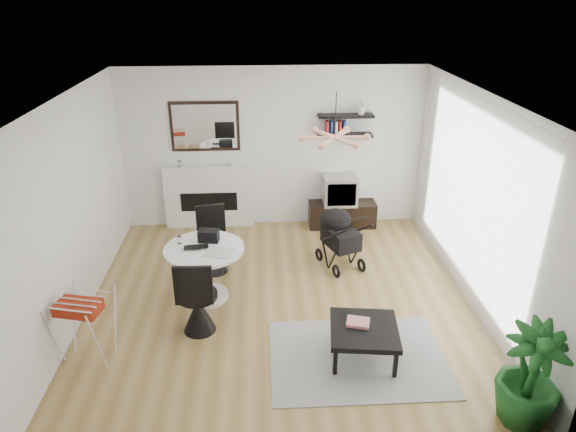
{
  "coord_description": "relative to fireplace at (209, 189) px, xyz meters",
  "views": [
    {
      "loc": [
        -0.22,
        -5.75,
        3.87
      ],
      "look_at": [
        0.13,
        0.4,
        1.07
      ],
      "focal_mm": 32.0,
      "sensor_mm": 36.0,
      "label": 1
    }
  ],
  "objects": [
    {
      "name": "floor",
      "position": [
        1.1,
        -2.42,
        -0.69
      ],
      "size": [
        5.0,
        5.0,
        0.0
      ],
      "primitive_type": "plane",
      "color": "olive",
      "rests_on": "ground"
    },
    {
      "name": "ceiling",
      "position": [
        1.1,
        -2.42,
        2.01
      ],
      "size": [
        5.0,
        5.0,
        0.0
      ],
      "primitive_type": "plane",
      "color": "white",
      "rests_on": "wall_back"
    },
    {
      "name": "wall_back",
      "position": [
        1.1,
        0.08,
        0.66
      ],
      "size": [
        5.0,
        0.0,
        5.0
      ],
      "primitive_type": "plane",
      "rotation": [
        1.57,
        0.0,
        0.0
      ],
      "color": "white",
      "rests_on": "floor"
    },
    {
      "name": "wall_left",
      "position": [
        -1.4,
        -2.42,
        0.66
      ],
      "size": [
        0.0,
        5.0,
        5.0
      ],
      "primitive_type": "plane",
      "rotation": [
        1.57,
        0.0,
        1.57
      ],
      "color": "white",
      "rests_on": "floor"
    },
    {
      "name": "wall_right",
      "position": [
        3.6,
        -2.42,
        0.66
      ],
      "size": [
        0.0,
        5.0,
        5.0
      ],
      "primitive_type": "plane",
      "rotation": [
        1.57,
        0.0,
        -1.57
      ],
      "color": "white",
      "rests_on": "floor"
    },
    {
      "name": "sheer_curtain",
      "position": [
        3.5,
        -2.22,
        0.66
      ],
      "size": [
        0.04,
        3.6,
        2.6
      ],
      "primitive_type": "cube",
      "color": "white",
      "rests_on": "wall_right"
    },
    {
      "name": "fireplace",
      "position": [
        0.0,
        0.0,
        0.0
      ],
      "size": [
        1.5,
        0.17,
        2.16
      ],
      "color": "white",
      "rests_on": "floor"
    },
    {
      "name": "shelf_lower",
      "position": [
        2.28,
        -0.05,
        0.91
      ],
      "size": [
        0.9,
        0.25,
        0.04
      ],
      "primitive_type": "cube",
      "color": "black",
      "rests_on": "wall_back"
    },
    {
      "name": "shelf_upper",
      "position": [
        2.28,
        -0.05,
        1.23
      ],
      "size": [
        0.9,
        0.25,
        0.04
      ],
      "primitive_type": "cube",
      "color": "black",
      "rests_on": "wall_back"
    },
    {
      "name": "pendant_lamp",
      "position": [
        1.8,
        -2.12,
        1.46
      ],
      "size": [
        0.9,
        0.9,
        0.1
      ],
      "primitive_type": null,
      "color": "tan",
      "rests_on": "ceiling"
    },
    {
      "name": "tv_console",
      "position": [
        2.28,
        -0.13,
        -0.47
      ],
      "size": [
        1.14,
        0.4,
        0.43
      ],
      "primitive_type": "cube",
      "color": "black",
      "rests_on": "floor"
    },
    {
      "name": "crt_tv",
      "position": [
        2.22,
        -0.14,
        -0.01
      ],
      "size": [
        0.56,
        0.49,
        0.49
      ],
      "color": "#B3B3B5",
      "rests_on": "tv_console"
    },
    {
      "name": "dining_table",
      "position": [
        0.13,
        -2.27,
        -0.18
      ],
      "size": [
        1.04,
        1.04,
        0.76
      ],
      "color": "white",
      "rests_on": "floor"
    },
    {
      "name": "laptop",
      "position": [
        0.04,
        -2.33,
        0.09
      ],
      "size": [
        0.33,
        0.24,
        0.02
      ],
      "primitive_type": "imported",
      "rotation": [
        0.0,
        0.0,
        0.13
      ],
      "color": "black",
      "rests_on": "dining_table"
    },
    {
      "name": "black_bag",
      "position": [
        0.18,
        -2.09,
        0.15
      ],
      "size": [
        0.28,
        0.19,
        0.16
      ],
      "primitive_type": "cube",
      "rotation": [
        0.0,
        0.0,
        -0.14
      ],
      "color": "black",
      "rests_on": "dining_table"
    },
    {
      "name": "newspaper",
      "position": [
        0.34,
        -2.42,
        0.08
      ],
      "size": [
        0.41,
        0.37,
        0.01
      ],
      "primitive_type": "cube",
      "rotation": [
        0.0,
        0.0,
        -0.28
      ],
      "color": "silver",
      "rests_on": "dining_table"
    },
    {
      "name": "drinking_glass",
      "position": [
        -0.2,
        -2.14,
        0.13
      ],
      "size": [
        0.06,
        0.06,
        0.1
      ],
      "primitive_type": "cylinder",
      "color": "white",
      "rests_on": "dining_table"
    },
    {
      "name": "chair_far",
      "position": [
        0.18,
        -1.55,
        -0.38
      ],
      "size": [
        0.48,
        0.5,
        0.97
      ],
      "rotation": [
        0.0,
        0.0,
        0.19
      ],
      "color": "black",
      "rests_on": "floor"
    },
    {
      "name": "chair_near",
      "position": [
        0.1,
        -3.0,
        -0.36
      ],
      "size": [
        0.48,
        0.49,
        1.01
      ],
      "rotation": [
        0.0,
        0.0,
        3.13
      ],
      "color": "black",
      "rests_on": "floor"
    },
    {
      "name": "drying_rack",
      "position": [
        -1.08,
        -3.44,
        -0.26
      ],
      "size": [
        0.64,
        0.61,
        0.81
      ],
      "rotation": [
        0.0,
        0.0,
        -0.24
      ],
      "color": "white",
      "rests_on": "floor"
    },
    {
      "name": "stroller",
      "position": [
        2.02,
        -1.46,
        -0.28
      ],
      "size": [
        0.71,
        0.86,
        0.94
      ],
      "rotation": [
        0.0,
        0.0,
        0.37
      ],
      "color": "black",
      "rests_on": "floor"
    },
    {
      "name": "rug",
      "position": [
        1.93,
        -3.61,
        -0.68
      ],
      "size": [
        1.98,
        1.43,
        0.01
      ],
      "primitive_type": "cube",
      "color": "#969696",
      "rests_on": "floor"
    },
    {
      "name": "coffee_table",
      "position": [
        1.99,
        -3.58,
        -0.33
      ],
      "size": [
        0.83,
        0.83,
        0.38
      ],
      "rotation": [
        0.0,
        0.0,
        -0.12
      ],
      "color": "black",
      "rests_on": "rug"
    },
    {
      "name": "magazines",
      "position": [
        1.93,
        -3.5,
        -0.27
      ],
      "size": [
        0.3,
        0.26,
        0.04
      ],
      "primitive_type": "cube",
      "rotation": [
        0.0,
        0.0,
        -0.27
      ],
      "color": "#CB323D",
      "rests_on": "coffee_table"
    },
    {
      "name": "potted_plant",
      "position": [
        3.35,
        -4.58,
        -0.15
      ],
      "size": [
        0.72,
        0.72,
        1.07
      ],
      "primitive_type": "imported",
      "rotation": [
        0.0,
        0.0,
        -0.23
      ],
      "color": "#17511B",
      "rests_on": "floor"
    }
  ]
}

